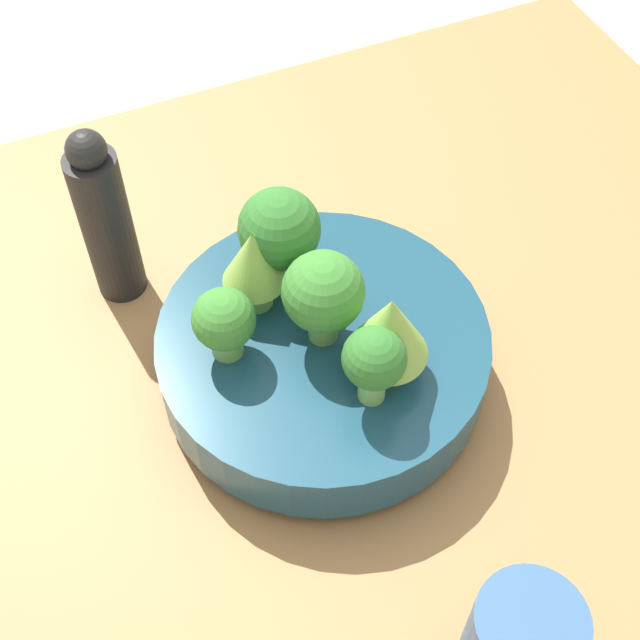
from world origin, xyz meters
The scene contains 10 objects.
ground_plane centered at (0.00, 0.00, 0.00)m, with size 6.00×6.00×0.00m, color #ADA89E.
table centered at (0.00, 0.00, 0.02)m, with size 0.98×0.76×0.03m.
bowl centered at (0.00, -0.02, 0.07)m, with size 0.26×0.26×0.06m.
broccoli_floret_front centered at (0.01, -0.08, 0.14)m, with size 0.05×0.05×0.07m.
broccoli_floret_left centered at (-0.07, 0.00, 0.13)m, with size 0.05×0.05×0.06m.
broccoli_floret_back centered at (-0.01, 0.05, 0.15)m, with size 0.06×0.06×0.09m.
romanesco_piece_near centered at (0.03, -0.06, 0.15)m, with size 0.06×0.06×0.09m.
broccoli_floret_center centered at (0.00, -0.02, 0.15)m, with size 0.06×0.06×0.08m.
romanesco_piece_far centered at (-0.04, 0.04, 0.14)m, with size 0.05×0.05×0.08m.
pepper_mill centered at (-0.12, 0.15, 0.12)m, with size 0.04×0.04×0.18m.
Camera 1 is at (-0.16, -0.39, 0.65)m, focal length 50.00 mm.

